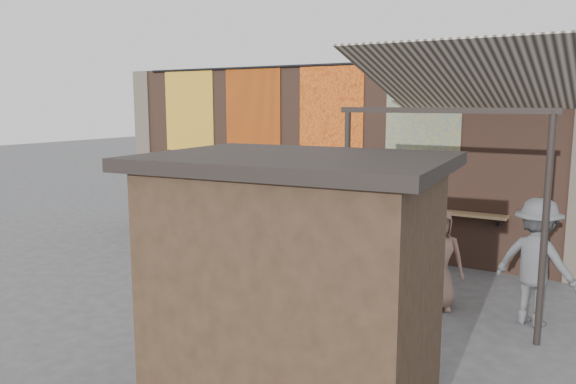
% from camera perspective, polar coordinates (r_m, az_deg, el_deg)
% --- Properties ---
extents(ground, '(70.00, 70.00, 0.00)m').
position_cam_1_polar(ground, '(10.57, -3.32, -8.50)').
color(ground, '#474749').
rests_on(ground, ground).
extents(brick_wall, '(10.00, 0.40, 4.00)m').
position_cam_1_polar(brick_wall, '(12.47, 3.52, 3.57)').
color(brick_wall, brown).
rests_on(brick_wall, ground).
extents(pier_left, '(0.50, 0.50, 4.00)m').
position_cam_1_polar(pier_left, '(15.52, -13.90, 4.39)').
color(pier_left, '#4C4238').
rests_on(pier_left, ground).
extents(eating_counter, '(8.00, 0.32, 0.05)m').
position_cam_1_polar(eating_counter, '(12.26, 2.69, -0.76)').
color(eating_counter, '#9E7A51').
rests_on(eating_counter, brick_wall).
extents(shelf_box, '(0.62, 0.29, 0.24)m').
position_cam_1_polar(shelf_box, '(12.24, 2.32, -0.07)').
color(shelf_box, white).
rests_on(shelf_box, eating_counter).
extents(tapestry_redgold, '(1.50, 0.02, 2.00)m').
position_cam_1_polar(tapestry_redgold, '(14.24, -10.01, 8.16)').
color(tapestry_redgold, '#9C3A16').
rests_on(tapestry_redgold, brick_wall).
extents(tapestry_sun, '(1.50, 0.02, 2.00)m').
position_cam_1_polar(tapestry_sun, '(13.09, -3.60, 8.21)').
color(tapestry_sun, '#F75F0E').
rests_on(tapestry_sun, brick_wall).
extents(tapestry_orange, '(1.50, 0.02, 2.00)m').
position_cam_1_polar(tapestry_orange, '(12.08, 4.37, 8.14)').
color(tapestry_orange, orange).
rests_on(tapestry_orange, brick_wall).
extents(tapestry_multi, '(1.50, 0.02, 2.00)m').
position_cam_1_polar(tapestry_multi, '(11.34, 13.56, 7.87)').
color(tapestry_multi, '#254B88').
rests_on(tapestry_multi, brick_wall).
extents(hang_rail, '(9.50, 0.06, 0.06)m').
position_cam_1_polar(hang_rail, '(12.23, 3.11, 12.76)').
color(hang_rail, black).
rests_on(hang_rail, brick_wall).
extents(scooter_stool_0, '(0.37, 0.81, 0.77)m').
position_cam_1_polar(scooter_stool_0, '(13.47, -7.46, -3.03)').
color(scooter_stool_0, '#980B0C').
rests_on(scooter_stool_0, ground).
extents(scooter_stool_1, '(0.40, 0.90, 0.85)m').
position_cam_1_polar(scooter_stool_1, '(13.12, -5.73, -3.14)').
color(scooter_stool_1, black).
rests_on(scooter_stool_1, ground).
extents(scooter_stool_2, '(0.35, 0.77, 0.73)m').
position_cam_1_polar(scooter_stool_2, '(12.87, -3.46, -3.63)').
color(scooter_stool_2, '#1B6C5F').
rests_on(scooter_stool_2, ground).
extents(scooter_stool_3, '(0.32, 0.72, 0.68)m').
position_cam_1_polar(scooter_stool_3, '(12.49, -1.46, -4.12)').
color(scooter_stool_3, '#130C89').
rests_on(scooter_stool_3, ground).
extents(scooter_stool_4, '(0.34, 0.75, 0.71)m').
position_cam_1_polar(scooter_stool_4, '(12.24, 0.95, -4.32)').
color(scooter_stool_4, navy).
rests_on(scooter_stool_4, ground).
extents(scooter_stool_5, '(0.37, 0.83, 0.79)m').
position_cam_1_polar(scooter_stool_5, '(11.92, 3.51, -4.50)').
color(scooter_stool_5, '#A81D16').
rests_on(scooter_stool_5, ground).
extents(scooter_stool_6, '(0.32, 0.72, 0.69)m').
position_cam_1_polar(scooter_stool_6, '(11.70, 6.00, -5.07)').
color(scooter_stool_6, '#0C5513').
rests_on(scooter_stool_6, ground).
extents(scooter_stool_7, '(0.40, 0.89, 0.85)m').
position_cam_1_polar(scooter_stool_7, '(11.45, 8.55, -5.01)').
color(scooter_stool_7, '#90380D').
rests_on(scooter_stool_7, ground).
extents(diner_left, '(0.65, 0.46, 1.70)m').
position_cam_1_polar(diner_left, '(13.36, -11.41, -1.19)').
color(diner_left, '#7AA3B2').
rests_on(diner_left, ground).
extents(diner_right, '(0.87, 0.75, 1.57)m').
position_cam_1_polar(diner_right, '(12.80, -3.96, -1.78)').
color(diner_right, '#2E2325').
rests_on(diner_right, ground).
extents(shopper_navy, '(1.13, 0.73, 1.78)m').
position_cam_1_polar(shopper_navy, '(9.58, 11.09, -4.96)').
color(shopper_navy, black).
rests_on(shopper_navy, ground).
extents(shopper_grey, '(1.35, 1.03, 1.85)m').
position_cam_1_polar(shopper_grey, '(8.83, 23.92, -6.54)').
color(shopper_grey, '#505255').
rests_on(shopper_grey, ground).
extents(shopper_tan, '(0.92, 0.79, 1.59)m').
position_cam_1_polar(shopper_tan, '(9.03, 14.97, -6.59)').
color(shopper_tan, '#8D6759').
rests_on(shopper_tan, ground).
extents(market_stall, '(2.54, 1.99, 2.59)m').
position_cam_1_polar(market_stall, '(5.41, 0.88, -11.30)').
color(market_stall, black).
rests_on(market_stall, ground).
extents(stall_roof, '(2.84, 2.28, 0.12)m').
position_cam_1_polar(stall_roof, '(5.10, 0.92, 3.15)').
color(stall_roof, black).
rests_on(stall_roof, market_stall).
extents(stall_sign, '(1.20, 0.14, 0.50)m').
position_cam_1_polar(stall_sign, '(6.07, 4.58, -3.33)').
color(stall_sign, gold).
rests_on(stall_sign, market_stall).
extents(stall_shelf, '(1.99, 0.26, 0.06)m').
position_cam_1_polar(stall_shelf, '(6.34, 4.47, -11.61)').
color(stall_shelf, '#473321').
rests_on(stall_shelf, market_stall).
extents(awning_canvas, '(3.20, 3.28, 0.97)m').
position_cam_1_polar(awning_canvas, '(9.51, 17.88, 10.83)').
color(awning_canvas, beige).
rests_on(awning_canvas, brick_wall).
extents(awning_ledger, '(3.30, 0.08, 0.12)m').
position_cam_1_polar(awning_ledger, '(11.09, 19.84, 12.49)').
color(awning_ledger, '#33261C').
rests_on(awning_ledger, brick_wall).
extents(awning_header, '(3.00, 0.08, 0.08)m').
position_cam_1_polar(awning_header, '(8.05, 15.33, 8.01)').
color(awning_header, black).
rests_on(awning_header, awning_post_left).
extents(awning_post_left, '(0.09, 0.09, 3.10)m').
position_cam_1_polar(awning_post_left, '(8.68, 5.96, -1.84)').
color(awning_post_left, black).
rests_on(awning_post_left, ground).
extents(awning_post_right, '(0.09, 0.09, 3.10)m').
position_cam_1_polar(awning_post_right, '(7.97, 24.64, -3.60)').
color(awning_post_right, black).
rests_on(awning_post_right, ground).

